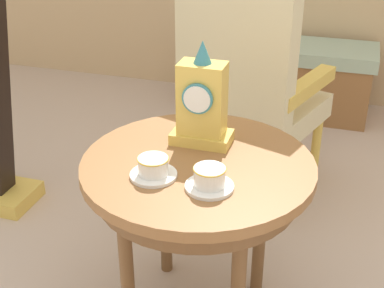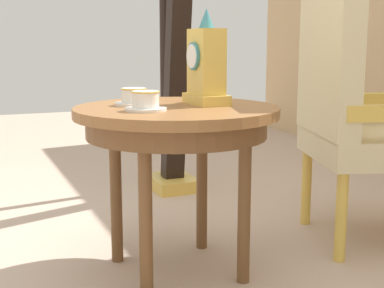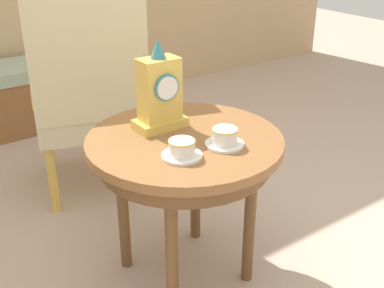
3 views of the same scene
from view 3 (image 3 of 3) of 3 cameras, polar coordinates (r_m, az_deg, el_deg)
ground_plane at (r=2.07m, az=2.54°, el=-15.05°), size 10.00×10.00×0.00m
side_table at (r=1.80m, az=-0.85°, el=-1.34°), size 0.71×0.71×0.60m
teacup_left at (r=1.61m, az=-1.18°, el=-0.64°), size 0.14×0.14×0.06m
teacup_right at (r=1.69m, az=3.76°, el=0.70°), size 0.14×0.14×0.06m
mantel_clock at (r=1.80m, az=-3.77°, el=5.84°), size 0.19×0.11×0.34m
armchair at (r=2.41m, az=-11.87°, el=6.76°), size 0.68×0.67×1.14m
window_bench at (r=3.49m, az=-18.34°, el=5.42°), size 1.09×0.40×0.44m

